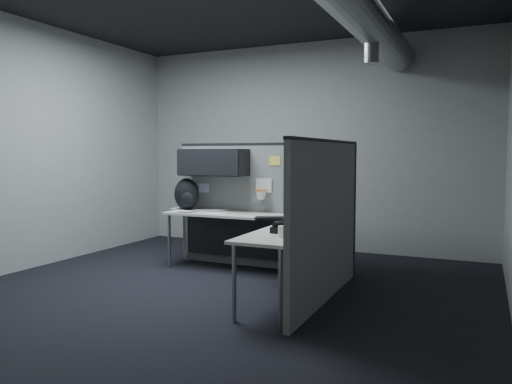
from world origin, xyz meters
The scene contains 12 objects.
room centered at (0.56, 0.00, 2.10)m, with size 5.62×5.62×3.22m.
partition_back centered at (-0.25, 1.23, 1.00)m, with size 2.44×0.42×1.63m.
partition_right centered at (1.10, 0.22, 0.82)m, with size 0.07×2.23×1.63m.
desk centered at (0.15, 0.70, 0.61)m, with size 2.31×2.11×0.73m.
monitor centered at (0.79, 0.90, 0.95)m, with size 0.54×0.54×0.43m.
keyboard centered at (0.40, 0.60, 0.75)m, with size 0.52×0.40×0.04m.
mouse centered at (0.63, 0.35, 0.74)m, with size 0.25×0.25×0.04m.
phone centered at (0.80, -0.20, 0.77)m, with size 0.23×0.25×0.10m.
bottles centered at (1.02, -0.55, 0.76)m, with size 0.12×0.16×0.07m.
cup centered at (0.88, -0.44, 0.78)m, with size 0.07×0.07×0.10m, color silver.
papers centered at (-0.90, 1.05, 0.74)m, with size 0.86×0.56×0.02m.
backpack centered at (-1.07, 1.02, 0.94)m, with size 0.41×0.37×0.43m.
Camera 1 is at (2.53, -4.63, 1.49)m, focal length 35.00 mm.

